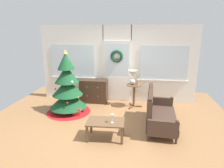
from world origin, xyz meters
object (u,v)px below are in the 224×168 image
at_px(wine_glass, 112,117).
at_px(flower_vase, 138,82).
at_px(dresser_cabinet, 94,91).
at_px(table_lamp, 133,75).
at_px(gift_box, 77,112).
at_px(side_table, 134,91).
at_px(christmas_tree, 68,91).
at_px(settee_sofa, 157,112).
at_px(coffee_table, 106,124).

bearing_deg(wine_glass, flower_vase, 75.90).
relative_size(dresser_cabinet, table_lamp, 2.05).
bearing_deg(gift_box, side_table, 29.66).
xyz_separation_m(christmas_tree, flower_vase, (2.02, 0.63, 0.18)).
height_order(side_table, gift_box, side_table).
bearing_deg(side_table, gift_box, -150.34).
bearing_deg(settee_sofa, gift_box, 171.12).
distance_m(christmas_tree, side_table, 2.05).
height_order(dresser_cabinet, gift_box, dresser_cabinet).
height_order(settee_sofa, wine_glass, settee_sofa).
bearing_deg(table_lamp, settee_sofa, -61.90).
bearing_deg(settee_sofa, dresser_cabinet, 142.87).
height_order(dresser_cabinet, side_table, dresser_cabinet).
bearing_deg(coffee_table, christmas_tree, 135.75).
distance_m(coffee_table, wine_glass, 0.26).
bearing_deg(wine_glass, table_lamp, 80.72).
distance_m(dresser_cabinet, gift_box, 1.22).
distance_m(side_table, coffee_table, 2.10).
xyz_separation_m(settee_sofa, gift_box, (-2.22, 0.35, -0.27)).
bearing_deg(coffee_table, settee_sofa, 32.73).
relative_size(flower_vase, gift_box, 1.58).
relative_size(christmas_tree, side_table, 2.53).
height_order(christmas_tree, coffee_table, christmas_tree).
distance_m(coffee_table, gift_box, 1.54).
height_order(christmas_tree, wine_glass, christmas_tree).
height_order(settee_sofa, table_lamp, table_lamp).
bearing_deg(wine_glass, christmas_tree, 137.79).
height_order(dresser_cabinet, wine_glass, dresser_cabinet).
bearing_deg(coffee_table, dresser_cabinet, 109.42).
height_order(side_table, coffee_table, side_table).
xyz_separation_m(dresser_cabinet, settee_sofa, (1.99, -1.51, -0.01)).
relative_size(settee_sofa, table_lamp, 3.83).
xyz_separation_m(dresser_cabinet, gift_box, (-0.23, -1.16, -0.28)).
relative_size(christmas_tree, wine_glass, 9.55).
xyz_separation_m(settee_sofa, wine_glass, (-1.04, -0.82, 0.18)).
relative_size(table_lamp, wine_glass, 2.26).
bearing_deg(gift_box, christmas_tree, 147.08).
bearing_deg(settee_sofa, christmas_tree, 167.59).
xyz_separation_m(coffee_table, gift_box, (-1.03, 1.11, -0.24)).
distance_m(christmas_tree, coffee_table, 1.93).
xyz_separation_m(settee_sofa, side_table, (-0.63, 1.25, 0.14)).
relative_size(dresser_cabinet, side_table, 1.23).
bearing_deg(gift_box, coffee_table, -47.19).
distance_m(settee_sofa, coffee_table, 1.42).
distance_m(dresser_cabinet, table_lamp, 1.46).
xyz_separation_m(table_lamp, coffee_table, (-0.50, -2.06, -0.66)).
bearing_deg(wine_glass, settee_sofa, 38.23).
relative_size(side_table, wine_glass, 3.77).
bearing_deg(wine_glass, gift_box, 135.58).
bearing_deg(side_table, flower_vase, -30.96).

